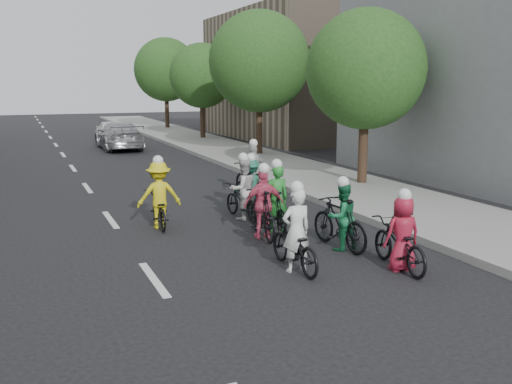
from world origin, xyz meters
TOP-DOWN VIEW (x-y plane):
  - ground at (0.00, 0.00)m, footprint 120.00×120.00m
  - sidewalk_right at (8.00, 10.00)m, footprint 4.00×80.00m
  - curb_right at (6.05, 10.00)m, footprint 0.18×80.00m
  - bldg_se at (16.00, 24.00)m, footprint 10.00×14.00m
  - tree_r_0 at (8.80, 6.60)m, footprint 4.00×4.00m
  - tree_r_1 at (8.80, 15.60)m, footprint 4.80×4.80m
  - tree_r_2 at (8.80, 24.60)m, footprint 4.00×4.00m
  - tree_r_3 at (8.80, 33.60)m, footprint 4.80×4.80m
  - cyclist_0 at (2.60, -0.52)m, footprint 0.66×1.82m
  - cyclist_1 at (4.15, 0.38)m, footprint 0.76×1.91m
  - cyclist_2 at (1.01, 3.73)m, footprint 1.11×1.72m
  - cyclist_3 at (2.98, 1.87)m, footprint 0.98×1.96m
  - cyclist_4 at (4.48, -1.26)m, footprint 0.84×1.91m
  - cyclist_5 at (3.47, 2.24)m, footprint 0.68×1.77m
  - cyclist_6 at (3.25, 3.78)m, footprint 0.85×1.81m
  - cyclist_7 at (3.77, 4.50)m, footprint 1.05×1.53m
  - cyclist_8 at (4.69, 6.55)m, footprint 1.05×2.05m
  - follow_car_lead at (3.03, 21.35)m, footprint 2.06×5.02m
  - follow_car_trail at (3.30, 26.40)m, footprint 1.67×3.82m

SIDE VIEW (x-z plane):
  - ground at x=0.00m, z-range 0.00..0.00m
  - sidewalk_right at x=8.00m, z-range 0.00..0.15m
  - curb_right at x=6.05m, z-range 0.00..0.18m
  - cyclist_4 at x=4.48m, z-range -0.23..1.36m
  - cyclist_0 at x=2.60m, z-range -0.31..1.44m
  - cyclist_5 at x=3.47m, z-range -0.27..1.51m
  - cyclist_6 at x=3.25m, z-range -0.26..1.50m
  - cyclist_1 at x=4.15m, z-range -0.17..1.43m
  - cyclist_8 at x=4.69m, z-range -0.28..1.53m
  - cyclist_7 at x=3.77m, z-range -0.19..1.45m
  - follow_car_trail at x=3.30m, z-range 0.00..1.28m
  - cyclist_3 at x=2.98m, z-range -0.22..1.54m
  - cyclist_2 at x=1.01m, z-range -0.24..1.57m
  - follow_car_lead at x=3.03m, z-range 0.00..1.45m
  - tree_r_0 at x=8.80m, z-range 0.98..6.95m
  - tree_r_2 at x=8.80m, z-range 0.98..6.95m
  - bldg_se at x=16.00m, z-range 0.00..8.00m
  - tree_r_1 at x=8.80m, z-range 1.05..7.98m
  - tree_r_3 at x=8.80m, z-range 1.05..7.98m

